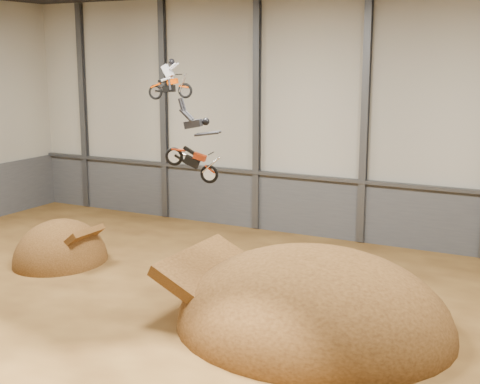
% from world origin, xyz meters
% --- Properties ---
extents(floor, '(40.00, 40.00, 0.00)m').
position_xyz_m(floor, '(0.00, 0.00, 0.00)').
color(floor, '#513315').
rests_on(floor, ground).
extents(back_wall, '(40.00, 0.10, 14.00)m').
position_xyz_m(back_wall, '(0.00, 15.00, 7.00)').
color(back_wall, '#BBB6A5').
rests_on(back_wall, ground).
extents(lower_band_back, '(39.80, 0.18, 3.50)m').
position_xyz_m(lower_band_back, '(0.00, 14.90, 1.75)').
color(lower_band_back, '#4C4F53').
rests_on(lower_band_back, ground).
extents(steel_rail, '(39.80, 0.35, 0.20)m').
position_xyz_m(steel_rail, '(0.00, 14.75, 3.55)').
color(steel_rail, '#47494F').
rests_on(steel_rail, lower_band_back).
extents(steel_column_0, '(0.40, 0.36, 13.90)m').
position_xyz_m(steel_column_0, '(-16.67, 14.80, 7.00)').
color(steel_column_0, '#47494F').
rests_on(steel_column_0, ground).
extents(steel_column_1, '(0.40, 0.36, 13.90)m').
position_xyz_m(steel_column_1, '(-10.00, 14.80, 7.00)').
color(steel_column_1, '#47494F').
rests_on(steel_column_1, ground).
extents(steel_column_2, '(0.40, 0.36, 13.90)m').
position_xyz_m(steel_column_2, '(-3.33, 14.80, 7.00)').
color(steel_column_2, '#47494F').
rests_on(steel_column_2, ground).
extents(steel_column_3, '(0.40, 0.36, 13.90)m').
position_xyz_m(steel_column_3, '(3.33, 14.80, 7.00)').
color(steel_column_3, '#47494F').
rests_on(steel_column_3, ground).
extents(takeoff_ramp, '(4.50, 5.20, 4.50)m').
position_xyz_m(takeoff_ramp, '(-9.29, 3.95, 0.00)').
color(takeoff_ramp, '#422710').
rests_on(takeoff_ramp, ground).
extents(landing_ramp, '(11.04, 9.76, 6.37)m').
position_xyz_m(landing_ramp, '(5.46, 1.97, 0.00)').
color(landing_ramp, '#422710').
rests_on(landing_ramp, ground).
extents(fmx_rider_a, '(2.53, 1.24, 2.22)m').
position_xyz_m(fmx_rider_a, '(-3.88, 6.38, 9.47)').
color(fmx_rider_a, '#ED4800').
extents(fmx_rider_b, '(4.08, 1.88, 3.76)m').
position_xyz_m(fmx_rider_b, '(0.00, 1.68, 7.13)').
color(fmx_rider_b, '#B83410').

